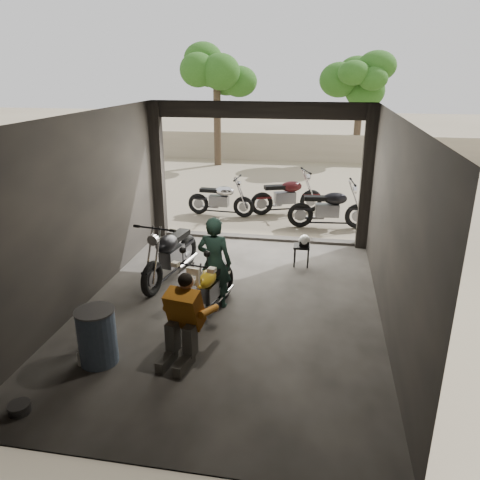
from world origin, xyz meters
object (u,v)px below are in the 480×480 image
(stool, at_px, (302,249))
(outside_bike_a, at_px, (221,196))
(outside_bike_b, at_px, (287,192))
(helmet, at_px, (305,240))
(mechanic, at_px, (181,322))
(oil_drum, at_px, (97,337))
(sign_post, at_px, (420,174))
(left_bike, at_px, (170,250))
(rider, at_px, (215,263))
(main_bike, at_px, (209,284))
(outside_bike_c, at_px, (330,205))

(stool, bearing_deg, outside_bike_a, 126.79)
(outside_bike_b, bearing_deg, helmet, 168.71)
(outside_bike_b, relative_size, helmet, 7.27)
(mechanic, relative_size, helmet, 4.86)
(oil_drum, xyz_separation_m, sign_post, (5.06, 5.74, 1.24))
(helmet, bearing_deg, left_bike, -141.08)
(rider, bearing_deg, left_bike, -36.28)
(outside_bike_a, relative_size, helmet, 6.61)
(mechanic, xyz_separation_m, oil_drum, (-1.12, -0.25, -0.20))
(main_bike, relative_size, outside_bike_a, 1.00)
(outside_bike_b, xyz_separation_m, mechanic, (-0.84, -7.40, -0.01))
(helmet, bearing_deg, main_bike, -106.92)
(rider, height_order, mechanic, rider)
(main_bike, xyz_separation_m, outside_bike_a, (-1.01, 5.53, 0.01))
(oil_drum, relative_size, sign_post, 0.33)
(main_bike, xyz_separation_m, mechanic, (-0.07, -1.34, 0.06))
(main_bike, distance_m, helmet, 2.74)
(outside_bike_b, xyz_separation_m, sign_post, (3.10, -1.90, 1.03))
(main_bike, xyz_separation_m, rider, (0.03, 0.32, 0.25))
(left_bike, bearing_deg, mechanic, -59.40)
(outside_bike_c, xyz_separation_m, helmet, (-0.51, -2.62, -0.05))
(outside_bike_c, height_order, mechanic, outside_bike_c)
(helmet, distance_m, sign_post, 3.22)
(main_bike, relative_size, oil_drum, 2.05)
(stool, height_order, sign_post, sign_post)
(outside_bike_a, bearing_deg, outside_bike_c, -96.91)
(outside_bike_b, relative_size, mechanic, 1.49)
(stool, bearing_deg, oil_drum, -123.33)
(main_bike, xyz_separation_m, helmet, (1.44, 2.34, 0.02))
(helmet, bearing_deg, stool, -151.86)
(helmet, distance_m, oil_drum, 4.73)
(main_bike, relative_size, rider, 1.03)
(outside_bike_b, bearing_deg, outside_bike_c, -154.44)
(rider, height_order, oil_drum, rider)
(main_bike, height_order, helmet, main_bike)
(mechanic, xyz_separation_m, helmet, (1.51, 3.68, -0.04))
(rider, distance_m, sign_post, 5.50)
(rider, bearing_deg, outside_bike_c, -108.66)
(left_bike, height_order, sign_post, sign_post)
(stool, relative_size, sign_post, 0.19)
(left_bike, relative_size, outside_bike_a, 1.12)
(outside_bike_a, distance_m, sign_post, 5.19)
(left_bike, relative_size, mechanic, 1.52)
(main_bike, distance_m, outside_bike_b, 6.10)
(outside_bike_b, height_order, mechanic, outside_bike_b)
(outside_bike_b, height_order, stool, outside_bike_b)
(main_bike, xyz_separation_m, oil_drum, (-1.18, -1.59, -0.15))
(sign_post, bearing_deg, outside_bike_a, 141.42)
(outside_bike_c, relative_size, sign_post, 0.75)
(outside_bike_a, height_order, stool, outside_bike_a)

